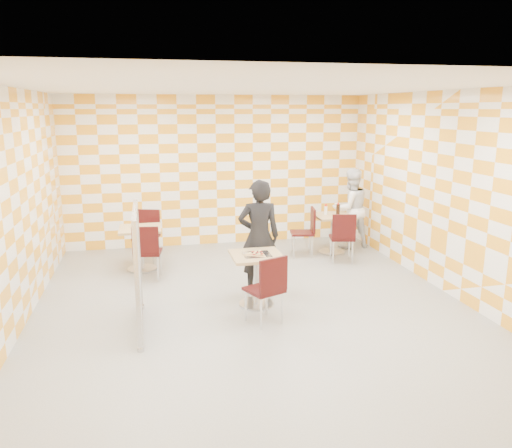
% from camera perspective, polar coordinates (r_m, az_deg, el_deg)
% --- Properties ---
extents(room_shell, '(7.00, 7.00, 7.00)m').
position_cam_1_polar(room_shell, '(7.25, -1.35, 3.26)').
color(room_shell, gray).
rests_on(room_shell, ground).
extents(main_table, '(0.70, 0.70, 0.75)m').
position_cam_1_polar(main_table, '(7.04, 0.06, -5.37)').
color(main_table, tan).
rests_on(main_table, ground).
extents(second_table, '(0.70, 0.70, 0.75)m').
position_cam_1_polar(second_table, '(9.69, 8.75, -0.36)').
color(second_table, tan).
rests_on(second_table, ground).
extents(empty_table, '(0.70, 0.70, 0.75)m').
position_cam_1_polar(empty_table, '(8.79, -13.04, -1.94)').
color(empty_table, tan).
rests_on(empty_table, ground).
extents(chair_main_front, '(0.56, 0.56, 0.92)m').
position_cam_1_polar(chair_main_front, '(6.39, 1.42, -6.97)').
color(chair_main_front, '#340A0A').
rests_on(chair_main_front, ground).
extents(chair_second_front, '(0.51, 0.51, 0.92)m').
position_cam_1_polar(chair_second_front, '(9.05, 9.89, -1.14)').
color(chair_second_front, '#340A0A').
rests_on(chair_second_front, ground).
extents(chair_second_side, '(0.50, 0.49, 0.92)m').
position_cam_1_polar(chair_second_side, '(9.41, 5.87, -0.46)').
color(chair_second_side, '#340A0A').
rests_on(chair_second_side, ground).
extents(chair_empty_near, '(0.48, 0.49, 0.92)m').
position_cam_1_polar(chair_empty_near, '(8.20, -12.37, -2.73)').
color(chair_empty_near, '#340A0A').
rests_on(chair_empty_near, ground).
extents(chair_empty_far, '(0.53, 0.54, 0.92)m').
position_cam_1_polar(chair_empty_far, '(9.36, -12.30, -0.78)').
color(chair_empty_far, '#340A0A').
rests_on(chair_empty_far, ground).
extents(partition, '(0.08, 1.38, 1.55)m').
position_cam_1_polar(partition, '(6.39, -13.34, -5.02)').
color(partition, white).
rests_on(partition, ground).
extents(man_dark, '(0.66, 0.46, 1.73)m').
position_cam_1_polar(man_dark, '(7.46, 0.34, -1.46)').
color(man_dark, black).
rests_on(man_dark, ground).
extents(man_white, '(0.85, 0.71, 1.59)m').
position_cam_1_polar(man_white, '(10.08, 10.76, 1.75)').
color(man_white, white).
rests_on(man_white, ground).
extents(pizza_on_foil, '(0.40, 0.40, 0.04)m').
position_cam_1_polar(pizza_on_foil, '(6.94, 0.09, -3.39)').
color(pizza_on_foil, silver).
rests_on(pizza_on_foil, main_table).
extents(sport_bottle, '(0.06, 0.06, 0.20)m').
position_cam_1_polar(sport_bottle, '(9.64, 7.98, 1.59)').
color(sport_bottle, white).
rests_on(sport_bottle, second_table).
extents(soda_bottle, '(0.07, 0.07, 0.23)m').
position_cam_1_polar(soda_bottle, '(9.67, 9.36, 1.67)').
color(soda_bottle, black).
rests_on(soda_bottle, second_table).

